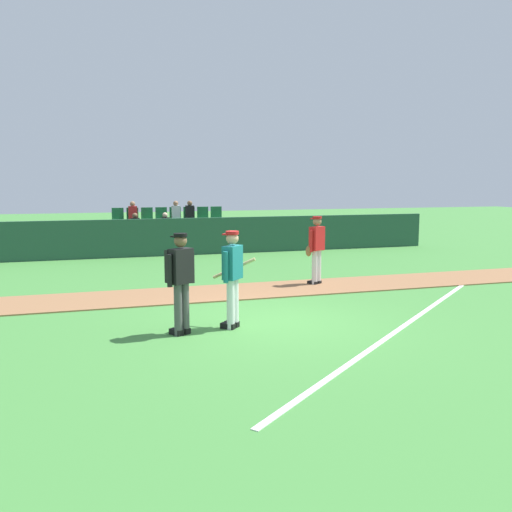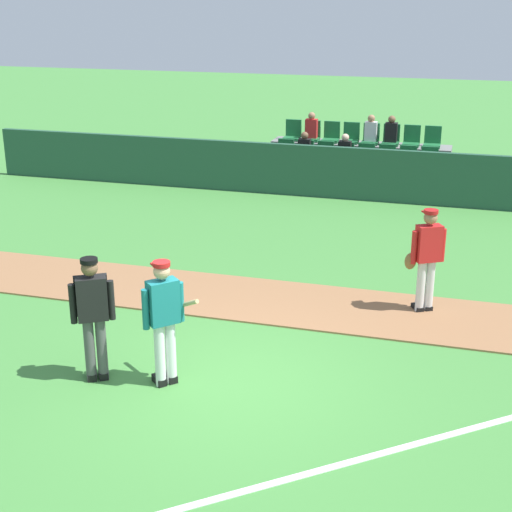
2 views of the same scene
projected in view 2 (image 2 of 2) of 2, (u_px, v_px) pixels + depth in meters
ground_plane at (223, 382)px, 10.20m from camera, size 80.00×80.00×0.00m
infield_dirt_path at (277, 302)px, 12.81m from camera, size 28.00×1.91×0.03m
foul_line_chalk at (447, 435)px, 8.95m from camera, size 9.26×7.79×0.01m
dugout_fence at (348, 173)px, 19.07m from camera, size 20.00×0.16×1.33m
stadium_bleachers at (357, 168)px, 20.44m from camera, size 5.00×2.10×1.90m
batter_teal_jersey at (164, 318)px, 9.84m from camera, size 0.74×0.68×1.76m
umpire_home_plate at (93, 312)px, 9.96m from camera, size 0.54×0.46×1.76m
runner_red_jersey at (426, 257)px, 12.13m from camera, size 0.64×0.43×1.76m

